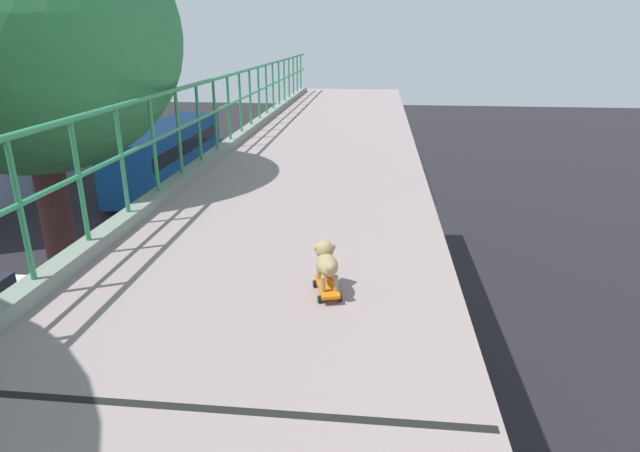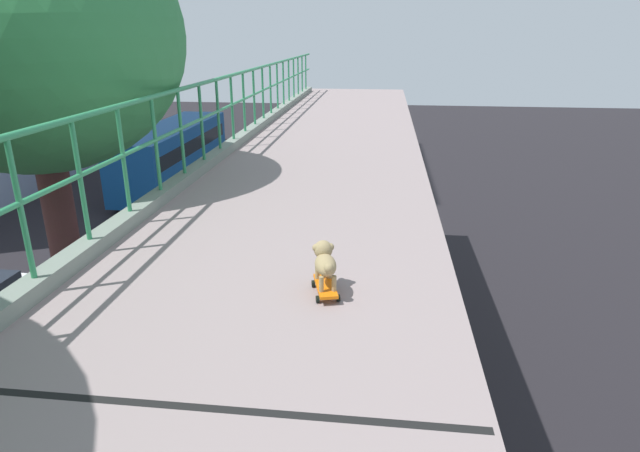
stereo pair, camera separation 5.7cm
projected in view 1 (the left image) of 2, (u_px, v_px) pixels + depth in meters
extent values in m
cube|color=gray|center=(229.00, 361.00, 3.61)|extent=(3.30, 33.03, 0.41)
cube|color=black|center=(190.00, 408.00, 2.85)|extent=(3.23, 0.06, 0.00)
cube|color=gray|center=(1.00, 313.00, 3.67)|extent=(0.20, 31.38, 0.14)
cylinder|color=#2D8955|center=(21.00, 212.00, 3.84)|extent=(0.04, 0.04, 1.07)
cylinder|color=#2D8955|center=(80.00, 182.00, 4.60)|extent=(0.04, 0.04, 1.07)
cylinder|color=#2D8955|center=(122.00, 161.00, 5.35)|extent=(0.04, 0.04, 1.07)
cylinder|color=#2D8955|center=(154.00, 145.00, 6.11)|extent=(0.04, 0.04, 1.07)
cylinder|color=#2D8955|center=(179.00, 133.00, 6.86)|extent=(0.04, 0.04, 1.07)
cylinder|color=#2D8955|center=(199.00, 123.00, 7.62)|extent=(0.04, 0.04, 1.07)
cylinder|color=#2D8955|center=(215.00, 115.00, 8.37)|extent=(0.04, 0.04, 1.07)
cylinder|color=#2D8955|center=(229.00, 108.00, 9.13)|extent=(0.04, 0.04, 1.07)
cylinder|color=#2D8955|center=(240.00, 102.00, 9.88)|extent=(0.04, 0.04, 1.07)
cylinder|color=#2D8955|center=(250.00, 97.00, 10.64)|extent=(0.04, 0.04, 1.07)
cylinder|color=#2D8955|center=(259.00, 93.00, 11.39)|extent=(0.04, 0.04, 1.07)
cylinder|color=#2D8955|center=(266.00, 89.00, 12.15)|extent=(0.04, 0.04, 1.07)
cylinder|color=#2D8955|center=(273.00, 86.00, 12.90)|extent=(0.04, 0.04, 1.07)
cylinder|color=#2D8955|center=(279.00, 83.00, 13.66)|extent=(0.04, 0.04, 1.07)
cylinder|color=#2D8955|center=(284.00, 80.00, 14.41)|extent=(0.04, 0.04, 1.07)
cylinder|color=#2D8955|center=(289.00, 78.00, 15.17)|extent=(0.04, 0.04, 1.07)
cylinder|color=#2D8955|center=(293.00, 76.00, 15.92)|extent=(0.04, 0.04, 1.07)
cylinder|color=#2D8955|center=(297.00, 74.00, 16.68)|extent=(0.04, 0.04, 1.07)
cylinder|color=#2D8955|center=(301.00, 72.00, 17.43)|extent=(0.04, 0.04, 1.07)
cube|color=slate|center=(12.00, 409.00, 10.98)|extent=(1.72, 4.25, 0.64)
cylinder|color=black|center=(83.00, 380.00, 12.18)|extent=(0.20, 0.69, 0.69)
cylinder|color=black|center=(17.00, 376.00, 12.34)|extent=(0.20, 0.69, 0.69)
cylinder|color=black|center=(27.00, 306.00, 15.59)|extent=(0.21, 0.63, 0.63)
cube|color=navy|center=(168.00, 154.00, 28.39)|extent=(2.53, 10.76, 2.95)
cube|color=black|center=(167.00, 144.00, 28.21)|extent=(2.55, 9.90, 0.70)
cylinder|color=black|center=(212.00, 162.00, 32.22)|extent=(0.28, 0.96, 0.96)
cylinder|color=black|center=(173.00, 161.00, 32.46)|extent=(0.28, 0.96, 0.96)
cylinder|color=black|center=(172.00, 193.00, 25.94)|extent=(0.28, 0.96, 0.96)
cylinder|color=black|center=(124.00, 192.00, 26.18)|extent=(0.28, 0.96, 0.96)
cylinder|color=brown|center=(79.00, 345.00, 8.09)|extent=(0.42, 0.42, 6.74)
ellipsoid|color=#358449|center=(24.00, 37.00, 6.58)|extent=(3.84, 3.84, 3.40)
cube|color=orange|center=(327.00, 286.00, 4.07)|extent=(0.23, 0.43, 0.02)
cylinder|color=black|center=(334.00, 282.00, 4.22)|extent=(0.04, 0.06, 0.05)
cylinder|color=black|center=(315.00, 284.00, 4.20)|extent=(0.04, 0.06, 0.05)
cylinder|color=black|center=(340.00, 298.00, 3.98)|extent=(0.04, 0.06, 0.05)
cylinder|color=black|center=(319.00, 299.00, 3.95)|extent=(0.04, 0.06, 0.05)
cylinder|color=#9C865A|center=(331.00, 271.00, 4.16)|extent=(0.04, 0.04, 0.12)
cylinder|color=#9C865A|center=(319.00, 271.00, 4.15)|extent=(0.04, 0.04, 0.12)
cylinder|color=#9C865A|center=(336.00, 283.00, 3.95)|extent=(0.04, 0.04, 0.12)
cylinder|color=#9C865A|center=(323.00, 284.00, 3.94)|extent=(0.04, 0.04, 0.12)
ellipsoid|color=#9C865A|center=(327.00, 265.00, 4.02)|extent=(0.23, 0.33, 0.14)
sphere|color=#9C865A|center=(325.00, 250.00, 4.11)|extent=(0.15, 0.15, 0.15)
ellipsoid|color=#9F8561|center=(323.00, 248.00, 4.17)|extent=(0.07, 0.08, 0.04)
sphere|color=#9C865A|center=(332.00, 247.00, 4.11)|extent=(0.06, 0.06, 0.06)
sphere|color=#9C865A|center=(318.00, 248.00, 4.10)|extent=(0.06, 0.06, 0.06)
sphere|color=#9C865A|center=(331.00, 268.00, 3.86)|extent=(0.07, 0.07, 0.07)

